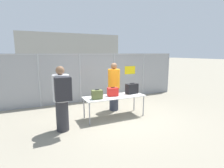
{
  "coord_description": "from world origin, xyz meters",
  "views": [
    {
      "loc": [
        -2.77,
        -5.22,
        2.19
      ],
      "look_at": [
        -0.08,
        0.6,
        1.05
      ],
      "focal_mm": 28.0,
      "sensor_mm": 36.0,
      "label": 1
    }
  ],
  "objects": [
    {
      "name": "distant_hangar",
      "position": [
        3.61,
        30.88,
        2.68
      ],
      "size": [
        16.67,
        13.93,
        5.36
      ],
      "color": "#999993",
      "rests_on": "ground_plane"
    },
    {
      "name": "security_worker_near",
      "position": [
        0.04,
        0.68,
        0.95
      ],
      "size": [
        0.45,
        0.45,
        1.83
      ],
      "rotation": [
        0.0,
        0.0,
        3.44
      ],
      "color": "#383D4C",
      "rests_on": "ground_plane"
    },
    {
      "name": "traveler_hooded",
      "position": [
        -2.07,
        -0.41,
        1.01
      ],
      "size": [
        0.46,
        0.71,
        1.84
      ],
      "rotation": [
        0.0,
        0.0,
        -0.09
      ],
      "color": "#2D2D33",
      "rests_on": "ground_plane"
    },
    {
      "name": "ground_plane",
      "position": [
        0.0,
        0.0,
        0.0
      ],
      "size": [
        120.0,
        120.0,
        0.0
      ],
      "primitive_type": "plane",
      "color": "gray"
    },
    {
      "name": "suitcase_olive",
      "position": [
        -0.93,
        -0.09,
        0.88
      ],
      "size": [
        0.35,
        0.23,
        0.31
      ],
      "color": "#566033",
      "rests_on": "inspection_table"
    },
    {
      "name": "inspection_table",
      "position": [
        -0.27,
        0.0,
        0.69
      ],
      "size": [
        2.1,
        0.74,
        0.74
      ],
      "color": "silver",
      "rests_on": "ground_plane"
    },
    {
      "name": "fence_section",
      "position": [
        0.01,
        2.35,
        1.13
      ],
      "size": [
        8.49,
        0.07,
        2.17
      ],
      "color": "#9EA0A5",
      "rests_on": "ground_plane"
    },
    {
      "name": "utility_trailer",
      "position": [
        0.74,
        3.58,
        0.4
      ],
      "size": [
        3.82,
        2.09,
        0.69
      ],
      "color": "#4C6B47",
      "rests_on": "ground_plane"
    },
    {
      "name": "suitcase_red",
      "position": [
        -0.3,
        0.06,
        0.88
      ],
      "size": [
        0.38,
        0.27,
        0.31
      ],
      "color": "red",
      "rests_on": "inspection_table"
    },
    {
      "name": "suitcase_black",
      "position": [
        0.47,
        0.09,
        0.92
      ],
      "size": [
        0.47,
        0.27,
        0.39
      ],
      "color": "black",
      "rests_on": "inspection_table"
    }
  ]
}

